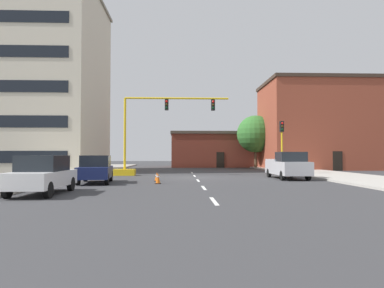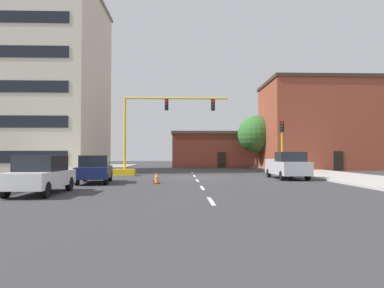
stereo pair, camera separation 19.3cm
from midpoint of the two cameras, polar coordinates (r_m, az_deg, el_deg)
ground_plane at (r=27.63m, az=0.43°, el=-5.45°), size 160.00×160.00×0.00m
sidewalk_left at (r=37.09m, az=-18.59°, el=-4.32°), size 6.00×56.00×0.14m
sidewalk_right at (r=37.88m, az=17.87°, el=-4.27°), size 6.00×56.00×0.14m
lane_stripe_seg_0 at (r=13.72m, az=3.15°, el=-9.14°), size 0.16×2.40×0.01m
lane_stripe_seg_1 at (r=19.17m, az=1.61°, el=-7.05°), size 0.16×2.40×0.01m
lane_stripe_seg_2 at (r=24.64m, az=0.76°, el=-5.88°), size 0.16×2.40×0.01m
lane_stripe_seg_3 at (r=30.13m, az=0.22°, el=-5.14°), size 0.16×2.40×0.01m
lane_stripe_seg_4 at (r=35.61m, az=-0.16°, el=-4.63°), size 0.16×2.40×0.01m
building_tall_left at (r=43.03m, az=-23.24°, el=9.07°), size 12.96×14.27×19.51m
building_brick_center at (r=54.54m, az=3.91°, el=-0.91°), size 14.03×9.33×5.19m
building_row_right at (r=47.72m, az=19.74°, el=2.82°), size 14.03×10.05×11.02m
traffic_signal_gantry at (r=31.21m, az=-8.51°, el=-0.79°), size 9.97×1.20×6.83m
traffic_light_pole_right at (r=32.71m, az=14.07°, el=1.35°), size 0.32×0.47×4.80m
tree_right_far at (r=48.06m, az=10.04°, el=1.59°), size 4.95×4.95×7.07m
pickup_truck_silver at (r=27.33m, az=14.89°, el=-3.39°), size 2.02×5.40×1.99m
sedan_white_near_left at (r=17.44m, az=-23.18°, el=-4.51°), size 1.87×4.50×1.74m
sedan_navy_mid_left at (r=23.25m, az=-15.45°, el=-3.88°), size 2.35×4.68×1.74m
traffic_cone_roadside_a at (r=21.98m, az=-5.74°, el=-5.50°), size 0.36×0.36×0.68m
traffic_cone_roadside_b at (r=24.16m, az=-5.91°, el=-5.26°), size 0.36×0.36×0.61m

